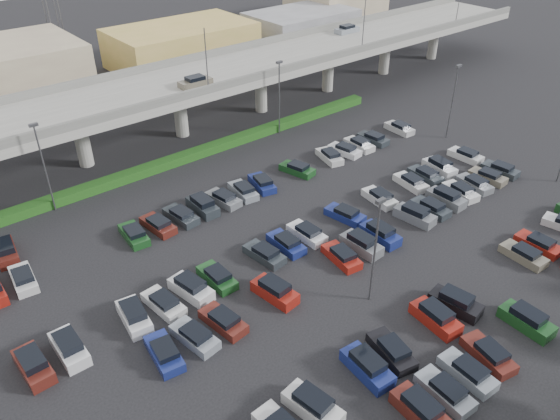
% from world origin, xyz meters
% --- Properties ---
extents(ground, '(280.00, 280.00, 0.00)m').
position_xyz_m(ground, '(0.00, 0.00, 0.00)').
color(ground, black).
extents(overpass, '(150.00, 13.00, 15.80)m').
position_xyz_m(overpass, '(-0.22, 31.99, 6.97)').
color(overpass, gray).
rests_on(overpass, ground).
extents(hedge, '(66.00, 1.60, 1.10)m').
position_xyz_m(hedge, '(0.00, 25.00, 0.55)').
color(hedge, '#174213').
rests_on(hedge, ground).
extents(parked_cars, '(62.89, 41.65, 1.67)m').
position_xyz_m(parked_cars, '(-0.88, -4.05, 0.63)').
color(parked_cars, '#686152').
rests_on(parked_cars, ground).
extents(light_poles, '(66.90, 48.38, 10.30)m').
position_xyz_m(light_poles, '(-4.13, 2.00, 6.24)').
color(light_poles, '#434347').
rests_on(light_poles, ground).
extents(distant_buildings, '(138.00, 24.00, 9.00)m').
position_xyz_m(distant_buildings, '(12.38, 61.81, 3.74)').
color(distant_buildings, slate).
rests_on(distant_buildings, ground).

